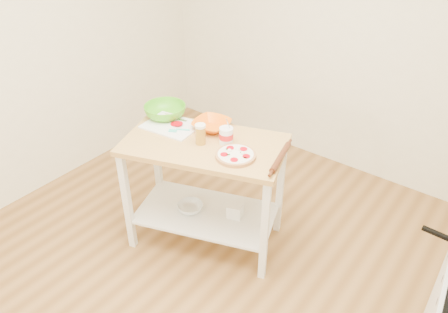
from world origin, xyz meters
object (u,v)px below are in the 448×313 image
object	(u,v)px
shelf_glass_bowl	(190,207)
orange_bowl	(212,125)
cutting_board	(172,125)
pizza	(236,155)
yogurt_tub	(226,136)
beer_pint	(201,134)
shelf_bin	(235,210)
knife	(166,117)
green_bowl	(165,111)
prep_island	(205,172)
rolling_pin	(281,157)
spatula	(178,130)

from	to	relation	value
shelf_glass_bowl	orange_bowl	bearing A→B (deg)	82.55
cutting_board	orange_bowl	bearing A→B (deg)	22.39
pizza	yogurt_tub	world-z (taller)	yogurt_tub
beer_pint	shelf_bin	distance (m)	0.71
knife	shelf_bin	size ratio (longest dim) A/B	2.36
orange_bowl	shelf_bin	distance (m)	0.68
green_bowl	yogurt_tub	bearing A→B (deg)	-2.19
orange_bowl	beer_pint	size ratio (longest dim) A/B	1.79
prep_island	pizza	xyz separation A→B (m)	(0.29, -0.02, 0.27)
prep_island	green_bowl	bearing A→B (deg)	166.69
pizza	yogurt_tub	size ratio (longest dim) A/B	1.28
orange_bowl	shelf_glass_bowl	xyz separation A→B (m)	(-0.03, -0.25, -0.64)
green_bowl	yogurt_tub	distance (m)	0.61
beer_pint	yogurt_tub	size ratio (longest dim) A/B	0.70
yogurt_tub	shelf_glass_bowl	size ratio (longest dim) A/B	1.07
shelf_bin	cutting_board	bearing A→B (deg)	-173.19
knife	green_bowl	size ratio (longest dim) A/B	0.82
pizza	shelf_bin	world-z (taller)	pizza
rolling_pin	shelf_glass_bowl	distance (m)	0.93
pizza	spatula	size ratio (longest dim) A/B	2.10
yogurt_tub	cutting_board	bearing A→B (deg)	-173.76
green_bowl	yogurt_tub	size ratio (longest dim) A/B	1.51
pizza	shelf_glass_bowl	distance (m)	0.74
prep_island	beer_pint	xyz separation A→B (m)	(-0.01, -0.02, 0.33)
orange_bowl	green_bowl	world-z (taller)	green_bowl
pizza	orange_bowl	bearing A→B (deg)	151.10
yogurt_tub	rolling_pin	bearing A→B (deg)	6.00
prep_island	beer_pint	size ratio (longest dim) A/B	8.57
cutting_board	green_bowl	size ratio (longest dim) A/B	1.34
knife	orange_bowl	distance (m)	0.39
shelf_glass_bowl	cutting_board	bearing A→B (deg)	157.46
shelf_glass_bowl	shelf_bin	distance (m)	0.36
prep_island	cutting_board	world-z (taller)	cutting_board
knife	shelf_bin	world-z (taller)	knife
rolling_pin	shelf_bin	xyz separation A→B (m)	(-0.34, -0.03, -0.61)
knife	shelf_glass_bowl	size ratio (longest dim) A/B	1.31
pizza	cutting_board	distance (m)	0.64
knife	rolling_pin	xyz separation A→B (m)	(1.00, 0.05, 0.00)
orange_bowl	shelf_bin	world-z (taller)	orange_bowl
pizza	beer_pint	size ratio (longest dim) A/B	1.82
cutting_board	orange_bowl	xyz separation A→B (m)	(0.27, 0.15, 0.03)
pizza	rolling_pin	world-z (taller)	pizza
prep_island	yogurt_tub	bearing A→B (deg)	35.16
prep_island	spatula	world-z (taller)	spatula
pizza	rolling_pin	xyz separation A→B (m)	(0.26, 0.15, 0.00)
orange_bowl	yogurt_tub	size ratio (longest dim) A/B	1.26
prep_island	shelf_glass_bowl	bearing A→B (deg)	-151.81
pizza	cutting_board	size ratio (longest dim) A/B	0.63
rolling_pin	shelf_glass_bowl	bearing A→B (deg)	-163.56
cutting_board	knife	world-z (taller)	cutting_board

